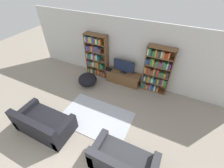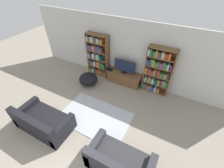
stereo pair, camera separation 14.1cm
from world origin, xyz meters
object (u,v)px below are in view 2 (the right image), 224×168
at_px(bookshelf_left, 98,56).
at_px(tv_stand, 124,78).
at_px(couch_left_sectional, 43,122).
at_px(beanbag_ottoman, 88,79).
at_px(television, 125,66).
at_px(laptop, 110,69).
at_px(couch_right_sofa, 119,163).
at_px(bookshelf_right, 157,71).

height_order(bookshelf_left, tv_stand, bookshelf_left).
height_order(couch_left_sectional, beanbag_ottoman, couch_left_sectional).
xyz_separation_m(television, laptop, (-0.65, -0.08, -0.30)).
height_order(tv_stand, couch_right_sofa, couch_right_sofa).
relative_size(tv_stand, beanbag_ottoman, 1.93).
bearing_deg(tv_stand, couch_right_sofa, -67.63).
bearing_deg(laptop, bookshelf_left, 164.40).
relative_size(tv_stand, laptop, 5.27).
bearing_deg(television, couch_left_sectional, -111.30).
bearing_deg(television, beanbag_ottoman, -149.37).
xyz_separation_m(bookshelf_right, laptop, (-1.93, -0.19, -0.40)).
xyz_separation_m(bookshelf_right, television, (-1.28, -0.11, -0.10)).
xyz_separation_m(laptop, couch_left_sectional, (-0.62, -3.16, -0.26)).
relative_size(bookshelf_right, beanbag_ottoman, 2.45).
relative_size(bookshelf_left, couch_left_sectional, 1.11).
bearing_deg(bookshelf_right, beanbag_ottoman, -161.09).
bearing_deg(laptop, couch_left_sectional, -101.02).
height_order(television, couch_right_sofa, television).
height_order(tv_stand, beanbag_ottoman, tv_stand).
relative_size(television, couch_left_sectional, 0.52).
bearing_deg(beanbag_ottoman, couch_right_sofa, -43.09).
height_order(bookshelf_left, bookshelf_right, same).
height_order(laptop, couch_left_sectional, couch_left_sectional).
xyz_separation_m(bookshelf_left, laptop, (0.69, -0.19, -0.38)).
bearing_deg(bookshelf_right, tv_stand, -175.03).
xyz_separation_m(bookshelf_left, bookshelf_right, (2.62, -0.00, 0.02)).
relative_size(laptop, couch_right_sofa, 0.18).
relative_size(television, laptop, 3.18).
distance_m(bookshelf_left, bookshelf_right, 2.62).
height_order(couch_right_sofa, beanbag_ottoman, couch_right_sofa).
bearing_deg(bookshelf_left, couch_left_sectional, -88.64).
bearing_deg(couch_left_sectional, bookshelf_left, 91.36).
distance_m(couch_left_sectional, couch_right_sofa, 2.59).
relative_size(bookshelf_right, couch_left_sectional, 1.11).
height_order(bookshelf_right, television, bookshelf_right).
xyz_separation_m(television, couch_right_sofa, (1.33, -3.23, -0.55)).
bearing_deg(couch_right_sofa, television, 112.38).
distance_m(laptop, beanbag_ottoman, 0.99).
xyz_separation_m(bookshelf_right, couch_left_sectional, (-2.54, -3.35, -0.66)).
bearing_deg(bookshelf_right, laptop, -174.30).
height_order(bookshelf_left, couch_right_sofa, bookshelf_left).
distance_m(bookshelf_right, tv_stand, 1.45).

